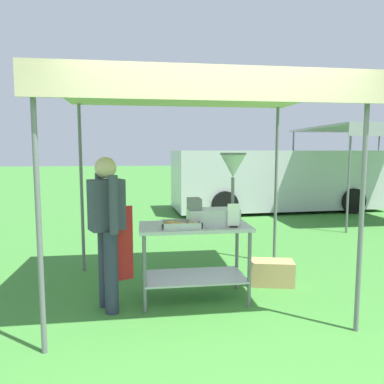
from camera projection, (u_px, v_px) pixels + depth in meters
ground_plane at (170, 221)px, 8.88m from camera, size 70.00×70.00×0.00m
stall_canopy at (193, 96)px, 3.99m from camera, size 2.98×2.34×2.35m
donut_cart at (194, 245)px, 4.07m from camera, size 1.21×0.62×0.86m
donut_tray at (181, 225)px, 3.89m from camera, size 0.42×0.27×0.07m
donut_fryer at (219, 196)px, 4.03m from camera, size 0.64×0.28×0.79m
menu_sign at (234, 217)px, 3.91m from camera, size 0.13×0.05×0.26m
vendor at (108, 225)px, 3.80m from camera, size 0.46×0.52×1.61m
supply_crate at (272, 272)px, 4.60m from camera, size 0.59×0.41×0.31m
van_silver at (276, 179)px, 10.43m from camera, size 5.89×2.33×1.69m
neighbour_tent at (369, 130)px, 8.83m from camera, size 2.77×3.01×2.25m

